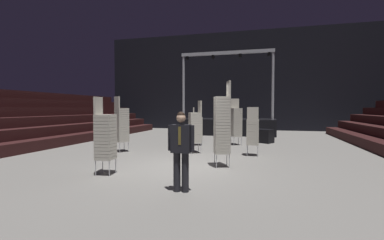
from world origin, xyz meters
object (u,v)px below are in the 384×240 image
object	(u,v)px
chair_stack_front_left	(195,127)
chair_stack_mid_left	(222,124)
stage_riser	(228,125)
equipment_road_case	(264,136)
chair_stack_rear_left	(198,126)
man_with_tie	(181,147)
chair_stack_mid_right	(236,122)
chair_stack_front_right	(253,131)
chair_stack_mid_centre	(122,124)
chair_stack_rear_right	(105,136)

from	to	relation	value
chair_stack_front_left	chair_stack_mid_left	xyz separation A→B (m)	(1.41, -2.29, 0.25)
stage_riser	equipment_road_case	size ratio (longest dim) A/B	6.85
chair_stack_rear_left	man_with_tie	bearing A→B (deg)	-3.98
chair_stack_mid_right	equipment_road_case	size ratio (longest dim) A/B	2.47
chair_stack_front_right	chair_stack_mid_centre	xyz separation A→B (m)	(-5.14, -0.41, 0.21)
chair_stack_front_left	chair_stack_mid_centre	bearing A→B (deg)	70.50
stage_riser	chair_stack_mid_left	size ratio (longest dim) A/B	2.41
chair_stack_mid_left	chair_stack_rear_right	xyz separation A→B (m)	(-2.83, -1.75, -0.25)
chair_stack_front_right	chair_stack_rear_left	size ratio (longest dim) A/B	1.00
chair_stack_front_left	chair_stack_front_right	size ratio (longest dim) A/B	1.14
chair_stack_front_right	chair_stack_rear_right	size ratio (longest dim) A/B	0.88
stage_riser	equipment_road_case	world-z (taller)	stage_riser
man_with_tie	chair_stack_rear_right	xyz separation A→B (m)	(-2.38, 0.93, 0.08)
man_with_tie	chair_stack_mid_centre	distance (m)	5.95
chair_stack_mid_left	chair_stack_mid_centre	world-z (taller)	chair_stack_mid_left
chair_stack_rear_right	chair_stack_front_right	bearing A→B (deg)	132.38
chair_stack_mid_centre	chair_stack_rear_right	size ratio (longest dim) A/B	1.08
stage_riser	chair_stack_front_right	distance (m)	8.39
chair_stack_front_left	chair_stack_mid_right	world-z (taller)	chair_stack_mid_right
stage_riser	chair_stack_mid_right	bearing A→B (deg)	-78.52
chair_stack_rear_right	chair_stack_rear_left	bearing A→B (deg)	165.94
chair_stack_mid_right	chair_stack_rear_right	distance (m)	7.38
chair_stack_mid_left	equipment_road_case	xyz separation A→B (m)	(1.17, 6.30, -0.93)
chair_stack_mid_right	chair_stack_rear_right	world-z (taller)	chair_stack_mid_right
stage_riser	chair_stack_mid_right	xyz separation A→B (m)	(1.07, -5.27, 0.48)
chair_stack_mid_centre	chair_stack_rear_left	distance (m)	3.67
chair_stack_mid_left	chair_stack_mid_right	size ratio (longest dim) A/B	1.15
chair_stack_front_left	equipment_road_case	xyz separation A→B (m)	(2.58, 4.02, -0.68)
chair_stack_front_right	chair_stack_rear_right	xyz separation A→B (m)	(-3.63, -3.97, 0.13)
man_with_tie	chair_stack_mid_left	bearing A→B (deg)	-102.05
chair_stack_front_right	chair_stack_rear_right	world-z (taller)	chair_stack_rear_right
stage_riser	chair_stack_rear_right	size ratio (longest dim) A/B	3.01
stage_riser	man_with_tie	xyz separation A→B (m)	(0.71, -13.05, 0.32)
chair_stack_mid_right	chair_stack_rear_right	xyz separation A→B (m)	(-2.73, -6.85, -0.08)
man_with_tie	chair_stack_front_right	world-z (taller)	chair_stack_front_right
chair_stack_rear_left	chair_stack_mid_centre	bearing A→B (deg)	-57.71
man_with_tie	equipment_road_case	xyz separation A→B (m)	(1.62, 8.99, -0.60)
chair_stack_front_right	man_with_tie	bearing A→B (deg)	-105.74
man_with_tie	chair_stack_front_right	distance (m)	5.06
stage_riser	chair_stack_rear_left	distance (m)	5.91
chair_stack_mid_left	chair_stack_rear_right	bearing A→B (deg)	102.79
equipment_road_case	chair_stack_rear_left	bearing A→B (deg)	-149.30
chair_stack_front_left	chair_stack_rear_right	bearing A→B (deg)	131.92
chair_stack_mid_left	equipment_road_case	world-z (taller)	chair_stack_mid_left
equipment_road_case	man_with_tie	bearing A→B (deg)	-100.22
chair_stack_front_left	chair_stack_rear_left	xyz separation A→B (m)	(-0.45, 2.22, -0.13)
man_with_tie	chair_stack_rear_left	distance (m)	7.33
chair_stack_mid_left	chair_stack_mid_right	bearing A→B (deg)	-17.89
chair_stack_mid_right	chair_stack_rear_left	bearing A→B (deg)	-8.81
chair_stack_rear_right	equipment_road_case	xyz separation A→B (m)	(4.00, 8.06, -0.68)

